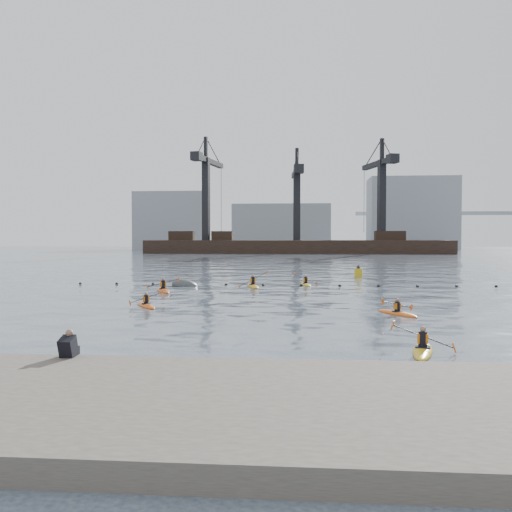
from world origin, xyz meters
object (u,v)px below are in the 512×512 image
object	(u,v)px
kayaker_1	(423,349)
kayaker_3	(306,284)
kayaker_0	(146,305)
kayaker_5	(253,286)
mooring_buoy	(185,286)
nav_buoy	(358,273)
kayaker_4	(397,313)
kayaker_2	(163,290)

from	to	relation	value
kayaker_1	kayaker_3	bearing A→B (deg)	112.45
kayaker_0	kayaker_5	xyz separation A→B (m)	(4.87, 12.18, 0.02)
kayaker_1	mooring_buoy	world-z (taller)	kayaker_1
kayaker_3	kayaker_1	bearing A→B (deg)	-93.34
kayaker_1	nav_buoy	bearing A→B (deg)	101.64
kayaker_4	kayaker_3	bearing A→B (deg)	-105.36
kayaker_0	kayaker_4	world-z (taller)	kayaker_0
kayaker_0	mooring_buoy	bearing A→B (deg)	59.96
kayaker_0	kayaker_4	size ratio (longest dim) A/B	0.97
kayaker_3	kayaker_4	bearing A→B (deg)	-86.38
kayaker_1	kayaker_5	world-z (taller)	kayaker_5
kayaker_2	kayaker_3	xyz separation A→B (m)	(10.12, 5.69, -0.02)
kayaker_2	nav_buoy	bearing A→B (deg)	19.74
kayaker_0	kayaker_3	xyz separation A→B (m)	(8.94, 13.99, 0.00)
kayaker_2	kayaker_5	size ratio (longest dim) A/B	0.99
kayaker_3	mooring_buoy	xyz separation A→B (m)	(-9.46, -1.46, -0.09)
kayaker_1	nav_buoy	xyz separation A→B (m)	(1.45, 34.03, 0.32)
kayaker_4	nav_buoy	bearing A→B (deg)	-122.35
kayaker_2	kayaker_1	bearing A→B (deg)	-78.81
kayaker_3	nav_buoy	xyz separation A→B (m)	(5.11, 9.12, 0.33)
kayaker_1	kayaker_3	size ratio (longest dim) A/B	1.05
kayaker_1	kayaker_2	distance (m)	23.64
kayaker_4	kayaker_5	xyz separation A→B (m)	(-8.46, 14.18, 0.02)
kayaker_2	kayaker_5	world-z (taller)	kayaker_5
kayaker_2	kayaker_3	distance (m)	11.61
kayaker_2	kayaker_4	distance (m)	17.79
kayaker_3	nav_buoy	distance (m)	10.47
kayaker_4	mooring_buoy	distance (m)	20.07
nav_buoy	kayaker_1	bearing A→B (deg)	-92.44
kayaker_0	kayaker_1	world-z (taller)	kayaker_1
kayaker_4	kayaker_5	bearing A→B (deg)	-89.87
kayaker_2	mooring_buoy	distance (m)	4.28
kayaker_0	nav_buoy	bearing A→B (deg)	26.28
kayaker_0	kayaker_3	world-z (taller)	kayaker_3
kayaker_5	kayaker_3	bearing A→B (deg)	9.04
kayaker_1	nav_buoy	world-z (taller)	nav_buoy
kayaker_2	mooring_buoy	bearing A→B (deg)	56.70
mooring_buoy	kayaker_0	bearing A→B (deg)	-87.62
kayaker_1	kayaker_3	xyz separation A→B (m)	(-3.66, 24.91, -0.00)
kayaker_4	nav_buoy	world-z (taller)	nav_buoy
kayaker_0	kayaker_3	size ratio (longest dim) A/B	0.90
kayaker_0	kayaker_1	distance (m)	16.67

